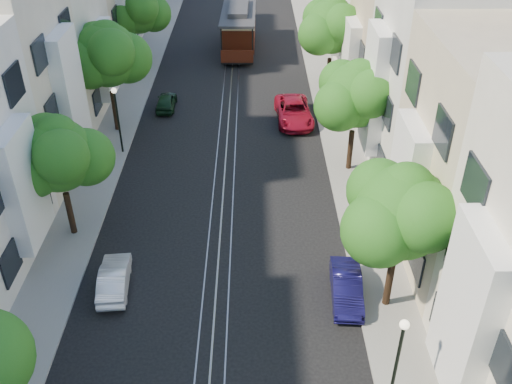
{
  "coord_description": "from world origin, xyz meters",
  "views": [
    {
      "loc": [
        1.6,
        -8.37,
        17.32
      ],
      "look_at": [
        1.77,
        14.34,
        2.2
      ],
      "focal_mm": 40.0,
      "sensor_mm": 36.0,
      "label": 1
    }
  ],
  "objects_px": {
    "tree_e_c": "(357,97)",
    "parked_car_w_mid": "(114,278)",
    "lamp_west": "(117,111)",
    "parked_car_e_far": "(294,112)",
    "tree_w_b": "(59,157)",
    "parked_car_w_far": "(166,101)",
    "parked_car_e_mid": "(347,287)",
    "tree_e_b": "(403,214)",
    "tree_e_d": "(333,28)",
    "tree_w_c": "(108,56)",
    "lamp_east": "(399,352)",
    "cable_car": "(239,26)",
    "tree_w_d": "(138,11)"
  },
  "relations": [
    {
      "from": "parked_car_w_mid",
      "to": "parked_car_w_far",
      "type": "distance_m",
      "value": 18.22
    },
    {
      "from": "tree_w_b",
      "to": "parked_car_w_far",
      "type": "distance_m",
      "value": 15.12
    },
    {
      "from": "tree_e_b",
      "to": "parked_car_e_mid",
      "type": "relative_size",
      "value": 1.89
    },
    {
      "from": "tree_e_d",
      "to": "lamp_east",
      "type": "xyz_separation_m",
      "value": [
        -0.96,
        -26.98,
        -2.02
      ]
    },
    {
      "from": "parked_car_e_mid",
      "to": "tree_w_c",
      "type": "bearing_deg",
      "value": 132.53
    },
    {
      "from": "tree_e_c",
      "to": "lamp_west",
      "type": "xyz_separation_m",
      "value": [
        -13.56,
        2.02,
        -1.75
      ]
    },
    {
      "from": "lamp_west",
      "to": "parked_car_e_far",
      "type": "distance_m",
      "value": 11.74
    },
    {
      "from": "cable_car",
      "to": "parked_car_w_far",
      "type": "relative_size",
      "value": 2.88
    },
    {
      "from": "tree_w_c",
      "to": "tree_e_b",
      "type": "bearing_deg",
      "value": -48.01
    },
    {
      "from": "tree_e_b",
      "to": "tree_w_d",
      "type": "height_order",
      "value": "tree_e_b"
    },
    {
      "from": "tree_e_d",
      "to": "tree_w_c",
      "type": "bearing_deg",
      "value": -157.38
    },
    {
      "from": "tree_e_d",
      "to": "tree_w_c",
      "type": "relative_size",
      "value": 0.97
    },
    {
      "from": "tree_e_b",
      "to": "lamp_east",
      "type": "distance_m",
      "value": 5.41
    },
    {
      "from": "parked_car_e_mid",
      "to": "parked_car_w_mid",
      "type": "relative_size",
      "value": 1.04
    },
    {
      "from": "tree_e_c",
      "to": "parked_car_w_mid",
      "type": "bearing_deg",
      "value": -139.8
    },
    {
      "from": "lamp_east",
      "to": "tree_w_d",
      "type": "bearing_deg",
      "value": 112.8
    },
    {
      "from": "tree_e_c",
      "to": "tree_w_c",
      "type": "relative_size",
      "value": 0.92
    },
    {
      "from": "tree_e_c",
      "to": "parked_car_w_mid",
      "type": "height_order",
      "value": "tree_e_c"
    },
    {
      "from": "tree_w_c",
      "to": "parked_car_w_mid",
      "type": "distance_m",
      "value": 15.76
    },
    {
      "from": "tree_e_b",
      "to": "parked_car_w_far",
      "type": "distance_m",
      "value": 22.99
    },
    {
      "from": "parked_car_w_mid",
      "to": "parked_car_w_far",
      "type": "xyz_separation_m",
      "value": [
        0.0,
        18.22,
        -0.02
      ]
    },
    {
      "from": "tree_e_b",
      "to": "tree_w_c",
      "type": "distance_m",
      "value": 21.53
    },
    {
      "from": "parked_car_e_far",
      "to": "parked_car_w_far",
      "type": "bearing_deg",
      "value": 163.86
    },
    {
      "from": "lamp_west",
      "to": "parked_car_e_far",
      "type": "relative_size",
      "value": 0.84
    },
    {
      "from": "lamp_west",
      "to": "parked_car_e_mid",
      "type": "bearing_deg",
      "value": -46.56
    },
    {
      "from": "tree_e_c",
      "to": "tree_w_b",
      "type": "xyz_separation_m",
      "value": [
        -14.4,
        -6.0,
        -0.2
      ]
    },
    {
      "from": "tree_w_d",
      "to": "parked_car_w_far",
      "type": "distance_m",
      "value": 9.07
    },
    {
      "from": "parked_car_e_far",
      "to": "parked_car_w_far",
      "type": "relative_size",
      "value": 1.56
    },
    {
      "from": "tree_w_b",
      "to": "lamp_west",
      "type": "xyz_separation_m",
      "value": [
        0.84,
        8.02,
        -1.55
      ]
    },
    {
      "from": "tree_w_d",
      "to": "cable_car",
      "type": "xyz_separation_m",
      "value": [
        7.64,
        4.38,
        -2.53
      ]
    },
    {
      "from": "parked_car_e_mid",
      "to": "tree_e_b",
      "type": "bearing_deg",
      "value": -12.83
    },
    {
      "from": "tree_e_c",
      "to": "cable_car",
      "type": "distance_m",
      "value": 21.62
    },
    {
      "from": "tree_e_d",
      "to": "parked_car_e_mid",
      "type": "relative_size",
      "value": 1.94
    },
    {
      "from": "tree_e_b",
      "to": "parked_car_e_far",
      "type": "height_order",
      "value": "tree_e_b"
    },
    {
      "from": "tree_e_b",
      "to": "parked_car_w_mid",
      "type": "xyz_separation_m",
      "value": [
        -11.66,
        1.15,
        -4.17
      ]
    },
    {
      "from": "tree_e_d",
      "to": "tree_w_c",
      "type": "xyz_separation_m",
      "value": [
        -14.4,
        -6.0,
        0.2
      ]
    },
    {
      "from": "parked_car_e_mid",
      "to": "parked_car_w_mid",
      "type": "distance_m",
      "value": 10.0
    },
    {
      "from": "lamp_west",
      "to": "parked_car_e_far",
      "type": "height_order",
      "value": "lamp_west"
    },
    {
      "from": "tree_e_c",
      "to": "parked_car_e_far",
      "type": "height_order",
      "value": "tree_e_c"
    },
    {
      "from": "tree_e_b",
      "to": "tree_w_c",
      "type": "relative_size",
      "value": 0.94
    },
    {
      "from": "parked_car_e_mid",
      "to": "parked_car_w_far",
      "type": "height_order",
      "value": "parked_car_e_mid"
    },
    {
      "from": "lamp_east",
      "to": "parked_car_e_far",
      "type": "distance_m",
      "value": 22.51
    },
    {
      "from": "tree_w_b",
      "to": "parked_car_e_far",
      "type": "bearing_deg",
      "value": 46.94
    },
    {
      "from": "parked_car_w_mid",
      "to": "parked_car_w_far",
      "type": "relative_size",
      "value": 1.07
    },
    {
      "from": "tree_e_c",
      "to": "tree_w_c",
      "type": "distance_m",
      "value": 15.25
    },
    {
      "from": "tree_e_b",
      "to": "parked_car_w_far",
      "type": "bearing_deg",
      "value": 121.06
    },
    {
      "from": "lamp_west",
      "to": "parked_car_w_far",
      "type": "height_order",
      "value": "lamp_west"
    },
    {
      "from": "tree_e_b",
      "to": "tree_e_d",
      "type": "relative_size",
      "value": 0.98
    },
    {
      "from": "parked_car_w_far",
      "to": "cable_car",
      "type": "bearing_deg",
      "value": -112.32
    },
    {
      "from": "tree_w_b",
      "to": "lamp_east",
      "type": "relative_size",
      "value": 1.51
    }
  ]
}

